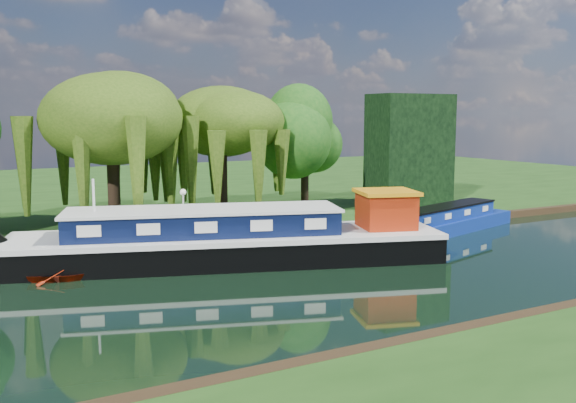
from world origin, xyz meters
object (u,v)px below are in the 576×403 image
narrowboat (446,222)px  red_dinghy (65,279)px  dutch_barge (232,240)px  white_cruiser (396,236)px

narrowboat → red_dinghy: bearing=164.6°
dutch_barge → narrowboat: bearing=21.2°
white_cruiser → narrowboat: bearing=-97.7°
red_dinghy → dutch_barge: bearing=-78.2°
narrowboat → white_cruiser: narrowboat is taller
dutch_barge → red_dinghy: 7.68m
narrowboat → white_cruiser: 3.27m
narrowboat → red_dinghy: size_ratio=4.11×
narrowboat → white_cruiser: bearing=150.4°
dutch_barge → narrowboat: size_ratio=1.68×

